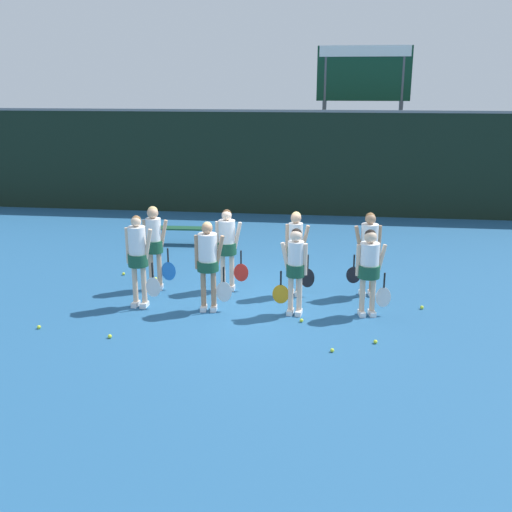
# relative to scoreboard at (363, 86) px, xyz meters

# --- Properties ---
(ground_plane) EXTENTS (140.00, 140.00, 0.00)m
(ground_plane) POSITION_rel_scoreboard_xyz_m (-2.37, -10.08, -4.07)
(ground_plane) COLOR #235684
(fence_windscreen) EXTENTS (60.00, 0.08, 3.36)m
(fence_windscreen) POSITION_rel_scoreboard_xyz_m (-2.37, -1.91, -2.38)
(fence_windscreen) COLOR black
(fence_windscreen) RESTS_ON ground_plane
(scoreboard) EXTENTS (3.13, 0.15, 5.36)m
(scoreboard) POSITION_rel_scoreboard_xyz_m (0.00, 0.00, 0.00)
(scoreboard) COLOR #515156
(scoreboard) RESTS_ON ground_plane
(bench_courtside) EXTENTS (1.83, 0.44, 0.46)m
(bench_courtside) POSITION_rel_scoreboard_xyz_m (-5.01, -6.02, -3.68)
(bench_courtside) COLOR #19472D
(bench_courtside) RESTS_ON ground_plane
(player_0) EXTENTS (0.66, 0.38, 1.80)m
(player_0) POSITION_rel_scoreboard_xyz_m (-4.54, -10.65, -3.01)
(player_0) COLOR beige
(player_0) RESTS_ON ground_plane
(player_1) EXTENTS (0.69, 0.41, 1.73)m
(player_1) POSITION_rel_scoreboard_xyz_m (-3.18, -10.68, -3.04)
(player_1) COLOR tan
(player_1) RESTS_ON ground_plane
(player_2) EXTENTS (0.64, 0.34, 1.65)m
(player_2) POSITION_rel_scoreboard_xyz_m (-1.55, -10.67, -3.10)
(player_2) COLOR beige
(player_2) RESTS_ON ground_plane
(player_3) EXTENTS (0.68, 0.41, 1.64)m
(player_3) POSITION_rel_scoreboard_xyz_m (-0.20, -10.56, -3.09)
(player_3) COLOR beige
(player_3) RESTS_ON ground_plane
(player_4) EXTENTS (0.65, 0.36, 1.77)m
(player_4) POSITION_rel_scoreboard_xyz_m (-4.53, -9.63, -3.02)
(player_4) COLOR tan
(player_4) RESTS_ON ground_plane
(player_5) EXTENTS (0.69, 0.40, 1.71)m
(player_5) POSITION_rel_scoreboard_xyz_m (-3.03, -9.47, -3.06)
(player_5) COLOR beige
(player_5) RESTS_ON ground_plane
(player_6) EXTENTS (0.61, 0.33, 1.73)m
(player_6) POSITION_rel_scoreboard_xyz_m (-1.61, -9.60, -3.06)
(player_6) COLOR tan
(player_6) RESTS_ON ground_plane
(player_7) EXTENTS (0.67, 0.39, 1.72)m
(player_7) POSITION_rel_scoreboard_xyz_m (-0.16, -9.46, -3.05)
(player_7) COLOR tan
(player_7) RESTS_ON ground_plane
(tennis_ball_0) EXTENTS (0.07, 0.07, 0.07)m
(tennis_ball_0) POSITION_rel_scoreboard_xyz_m (-5.99, -11.96, -4.04)
(tennis_ball_0) COLOR #CCE033
(tennis_ball_0) RESTS_ON ground_plane
(tennis_ball_1) EXTENTS (0.07, 0.07, 0.07)m
(tennis_ball_1) POSITION_rel_scoreboard_xyz_m (-1.39, -11.06, -4.04)
(tennis_ball_1) COLOR #CCE033
(tennis_ball_1) RESTS_ON ground_plane
(tennis_ball_2) EXTENTS (0.07, 0.07, 0.07)m
(tennis_ball_2) POSITION_rel_scoreboard_xyz_m (-4.72, -9.07, -4.04)
(tennis_ball_2) COLOR #CCE033
(tennis_ball_2) RESTS_ON ground_plane
(tennis_ball_3) EXTENTS (0.06, 0.06, 0.06)m
(tennis_ball_3) POSITION_rel_scoreboard_xyz_m (-0.83, -12.26, -4.04)
(tennis_ball_3) COLOR #CCE033
(tennis_ball_3) RESTS_ON ground_plane
(tennis_ball_4) EXTENTS (0.07, 0.07, 0.07)m
(tennis_ball_4) POSITION_rel_scoreboard_xyz_m (-5.54, -8.82, -4.04)
(tennis_ball_4) COLOR #CCE033
(tennis_ball_4) RESTS_ON ground_plane
(tennis_ball_5) EXTENTS (0.07, 0.07, 0.07)m
(tennis_ball_5) POSITION_rel_scoreboard_xyz_m (-4.60, -12.19, -4.04)
(tennis_ball_5) COLOR #CCE033
(tennis_ball_5) RESTS_ON ground_plane
(tennis_ball_6) EXTENTS (0.07, 0.07, 0.07)m
(tennis_ball_6) POSITION_rel_scoreboard_xyz_m (-0.12, -11.84, -4.04)
(tennis_ball_6) COLOR #CCE033
(tennis_ball_6) RESTS_ON ground_plane
(tennis_ball_7) EXTENTS (0.07, 0.07, 0.07)m
(tennis_ball_7) POSITION_rel_scoreboard_xyz_m (0.87, -10.12, -4.04)
(tennis_ball_7) COLOR #CCE033
(tennis_ball_7) RESTS_ON ground_plane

